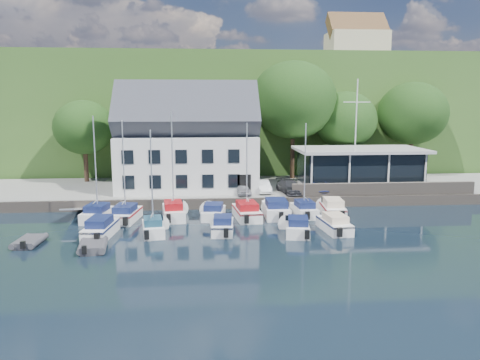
{
  "coord_description": "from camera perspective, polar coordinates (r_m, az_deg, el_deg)",
  "views": [
    {
      "loc": [
        -5.49,
        -31.78,
        9.95
      ],
      "look_at": [
        -2.19,
        9.0,
        3.06
      ],
      "focal_mm": 35.0,
      "sensor_mm": 36.0,
      "label": 1
    }
  ],
  "objects": [
    {
      "name": "car_white",
      "position": [
        46.63,
        2.75,
        -0.77
      ],
      "size": [
        1.55,
        3.74,
        1.2
      ],
      "primitive_type": "imported",
      "rotation": [
        0.0,
        0.0,
        0.08
      ],
      "color": "silver",
      "rests_on": "quay"
    },
    {
      "name": "harbor_building",
      "position": [
        48.53,
        -6.4,
        4.06
      ],
      "size": [
        14.4,
        8.2,
        8.7
      ],
      "primitive_type": null,
      "color": "silver",
      "rests_on": "quay"
    },
    {
      "name": "car_blue",
      "position": [
        47.23,
        9.65,
        -0.69
      ],
      "size": [
        2.01,
        4.02,
        1.32
      ],
      "primitive_type": "imported",
      "rotation": [
        0.0,
        0.0,
        -0.13
      ],
      "color": "navy",
      "rests_on": "quay"
    },
    {
      "name": "dinghy_1",
      "position": [
        33.51,
        -17.5,
        -7.5
      ],
      "size": [
        2.34,
        3.45,
        0.75
      ],
      "primitive_type": null,
      "rotation": [
        0.0,
        0.0,
        0.14
      ],
      "color": "#37373C",
      "rests_on": "ground"
    },
    {
      "name": "ground",
      "position": [
        33.76,
        4.99,
        -7.63
      ],
      "size": [
        180.0,
        180.0,
        0.0
      ],
      "primitive_type": "plane",
      "color": "black",
      "rests_on": "ground"
    },
    {
      "name": "boat_r2_4",
      "position": [
        37.11,
        11.43,
        -5.08
      ],
      "size": [
        2.36,
        5.87,
        1.39
      ],
      "primitive_type": null,
      "rotation": [
        0.0,
        0.0,
        0.1
      ],
      "color": "white",
      "rests_on": "ground"
    },
    {
      "name": "boat_r1_5",
      "position": [
        41.09,
        4.4,
        -3.36
      ],
      "size": [
        2.39,
        6.49,
        1.57
      ],
      "primitive_type": null,
      "rotation": [
        0.0,
        0.0,
        -0.02
      ],
      "color": "white",
      "rests_on": "ground"
    },
    {
      "name": "field_patch",
      "position": [
        102.86,
        3.0,
        13.0
      ],
      "size": [
        50.0,
        30.0,
        0.3
      ],
      "primitive_type": "cube",
      "color": "#4F6130",
      "rests_on": "hillside"
    },
    {
      "name": "boat_r1_2",
      "position": [
        39.91,
        -8.23,
        1.93
      ],
      "size": [
        2.62,
        6.19,
        9.44
      ],
      "primitive_type": null,
      "rotation": [
        0.0,
        0.0,
        0.12
      ],
      "color": "white",
      "rests_on": "ground"
    },
    {
      "name": "boat_r2_0",
      "position": [
        36.46,
        -16.63,
        -5.46
      ],
      "size": [
        2.48,
        6.48,
        1.52
      ],
      "primitive_type": null,
      "rotation": [
        0.0,
        0.0,
        -0.1
      ],
      "color": "white",
      "rests_on": "ground"
    },
    {
      "name": "boat_r1_6",
      "position": [
        40.86,
        7.92,
        1.49
      ],
      "size": [
        2.2,
        5.41,
        8.57
      ],
      "primitive_type": null,
      "rotation": [
        0.0,
        0.0,
        0.07
      ],
      "color": "white",
      "rests_on": "ground"
    },
    {
      "name": "boat_r1_7",
      "position": [
        42.15,
        11.19,
        -3.21
      ],
      "size": [
        2.4,
        6.31,
        1.54
      ],
      "primitive_type": null,
      "rotation": [
        0.0,
        0.0,
        -0.08
      ],
      "color": "white",
      "rests_on": "ground"
    },
    {
      "name": "car_dgrey",
      "position": [
        46.43,
        6.09,
        -0.82
      ],
      "size": [
        2.48,
        4.58,
        1.26
      ],
      "primitive_type": "imported",
      "rotation": [
        0.0,
        0.0,
        0.17
      ],
      "color": "#2B2B30",
      "rests_on": "quay"
    },
    {
      "name": "tree_2",
      "position": [
        53.89,
        -3.29,
        5.3
      ],
      "size": [
        7.27,
        7.27,
        9.93
      ],
      "primitive_type": null,
      "color": "#123610",
      "rests_on": "quay"
    },
    {
      "name": "hillside",
      "position": [
        93.96,
        -1.29,
        8.37
      ],
      "size": [
        160.0,
        75.0,
        16.0
      ],
      "primitive_type": "cube",
      "color": "#30531F",
      "rests_on": "ground"
    },
    {
      "name": "boat_r2_2",
      "position": [
        35.92,
        -2.12,
        -5.39
      ],
      "size": [
        2.14,
        4.99,
        1.38
      ],
      "primitive_type": null,
      "rotation": [
        0.0,
        0.0,
        -0.08
      ],
      "color": "white",
      "rests_on": "ground"
    },
    {
      "name": "boat_r2_3",
      "position": [
        35.81,
        7.01,
        -5.51
      ],
      "size": [
        2.7,
        5.28,
        1.37
      ],
      "primitive_type": null,
      "rotation": [
        0.0,
        0.0,
        -0.17
      ],
      "color": "white",
      "rests_on": "ground"
    },
    {
      "name": "club_pavilion",
      "position": [
        51.02,
        14.28,
        1.49
      ],
      "size": [
        13.2,
        7.2,
        4.1
      ],
      "primitive_type": null,
      "color": "black",
      "rests_on": "quay"
    },
    {
      "name": "boat_r1_1",
      "position": [
        39.93,
        -13.97,
        1.18
      ],
      "size": [
        2.82,
        6.11,
        8.66
      ],
      "primitive_type": null,
      "rotation": [
        0.0,
        0.0,
        -0.14
      ],
      "color": "white",
      "rests_on": "ground"
    },
    {
      "name": "car_silver",
      "position": [
        45.58,
        0.26,
        -1.04
      ],
      "size": [
        1.79,
        3.49,
        1.14
      ],
      "primitive_type": "imported",
      "rotation": [
        0.0,
        0.0,
        0.14
      ],
      "color": "#B6B6BB",
      "rests_on": "quay"
    },
    {
      "name": "dinghy_0",
      "position": [
        36.16,
        -24.31,
        -6.73
      ],
      "size": [
        1.9,
        3.0,
        0.68
      ],
      "primitive_type": null,
      "rotation": [
        0.0,
        0.0,
        -0.06
      ],
      "color": "#37373C",
      "rests_on": "ground"
    },
    {
      "name": "tree_0",
      "position": [
        55.18,
        -18.41,
        4.51
      ],
      "size": [
        6.67,
        6.67,
        9.12
      ],
      "primitive_type": null,
      "color": "#123610",
      "rests_on": "quay"
    },
    {
      "name": "tree_3",
      "position": [
        54.98,
        6.48,
        7.25
      ],
      "size": [
        9.94,
        9.94,
        13.59
      ],
      "primitive_type": null,
      "color": "#123610",
      "rests_on": "quay"
    },
    {
      "name": "tree_5",
      "position": [
        60.17,
        20.21,
        5.81
      ],
      "size": [
        8.24,
        8.24,
        11.27
      ],
      "primitive_type": null,
      "color": "#123610",
      "rests_on": "quay"
    },
    {
      "name": "farmhouse",
      "position": [
        88.76,
        13.99,
        15.85
      ],
      "size": [
        10.4,
        7.0,
        8.2
      ],
      "primitive_type": null,
      "color": "#C6B199",
      "rests_on": "hillside"
    },
    {
      "name": "tree_1",
      "position": [
        54.15,
        -10.63,
        5.38
      ],
      "size": [
        7.55,
        7.55,
        10.32
      ],
      "primitive_type": null,
      "color": "#123610",
      "rests_on": "quay"
    },
    {
      "name": "boat_r1_3",
      "position": [
        40.33,
        -3.25,
        -3.76
      ],
      "size": [
        2.63,
        5.1,
        1.35
      ],
      "primitive_type": null,
      "rotation": [
        0.0,
        0.0,
        -0.15
      ],
      "color": "white",
      "rests_on": "ground"
    },
    {
      "name": "gangway",
      "position": [
        43.4,
        -19.24,
        -4.24
      ],
      "size": [
        1.2,
        6.0,
        1.4
      ],
      "primitive_type": null,
      "color": "silver",
      "rests_on": "ground"
    },
    {
      "name": "boat_r1_0",
      "position": [
        40.58,
        -17.2,
        1.4
      ],
      "size": [
        2.92,
        5.63,
        9.0
      ],
      "primitive_type": null,
      "rotation": [
        0.0,
        0.0,
        -0.17
      ],
      "color": "white",
      "rests_on": "ground"
    },
    {
      "name": "boat_r2_1",
      "position": [
        35.34,
        -10.71,
        -0.05
      ],
      "size": [
        2.42,
        5.06,
        8.31
      ],
      "primitive_type": null,
      "rotation": [
        0.0,
        0.0,
        0.16
      ],
      "color": "white",
      "rests_on": "ground"
    },
    {
      "name": "seawall",
      "position": [
        47.33,
        17.14,
        -1.03
      ],
      "size": [
        18.0,
        0.5,
        1.2
      ],
      "primitive_type": "cube",
      "color": "#63594F",
      "rests_on": "quay"
    },
    {
      "name": "tree_4",
      "position": [
        56.83,
        12.64,
        5.41
      ],
      "size": [
        7.41,
        7.41,
        10.13
      ],
      "primitive_type": null,
      "color": "#123610",
      "rests_on": "quay"
    },
    {
      "name": "quay_face",
      "position": [
        44.16,
        2.63,
        -2.81
      ],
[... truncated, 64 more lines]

